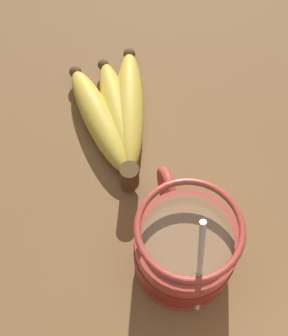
# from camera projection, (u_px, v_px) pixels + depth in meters

# --- Properties ---
(table) EXTENTS (1.40, 1.40, 0.03)m
(table) POSITION_uv_depth(u_px,v_px,m) (143.00, 214.00, 0.51)
(table) COLOR brown
(table) RESTS_ON ground
(coffee_mug) EXTENTS (0.13, 0.09, 0.15)m
(coffee_mug) POSITION_uv_depth(u_px,v_px,m) (184.00, 250.00, 0.43)
(coffee_mug) COLOR #B23D33
(coffee_mug) RESTS_ON table
(banana_bunch) EXTENTS (0.19, 0.10, 0.04)m
(banana_bunch) POSITION_uv_depth(u_px,v_px,m) (115.00, 114.00, 0.53)
(banana_bunch) COLOR #4C381E
(banana_bunch) RESTS_ON table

